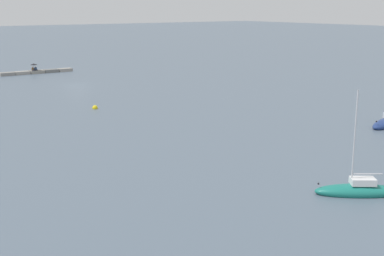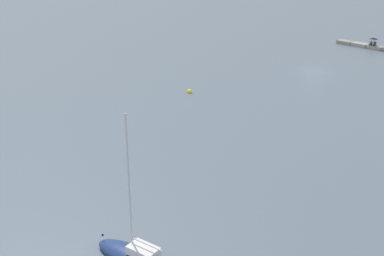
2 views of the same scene
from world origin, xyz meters
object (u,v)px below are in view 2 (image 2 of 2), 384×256
Objects in this scene: person_seated_brown_right at (371,44)px; person_seated_blue_left at (375,44)px; umbrella_open_black at (374,38)px; mooring_buoy_near at (190,92)px.

person_seated_blue_left is at bearing -169.56° from person_seated_brown_right.
mooring_buoy_near is (5.19, 36.40, -1.56)m from umbrella_open_black.
person_seated_blue_left is 0.91m from umbrella_open_black.
person_seated_blue_left is 0.56× the size of umbrella_open_black.
person_seated_blue_left and person_seated_brown_right have the same top height.
mooring_buoy_near is (4.92, 36.20, -0.70)m from person_seated_brown_right.
person_seated_brown_right is at bearing -97.74° from mooring_buoy_near.
mooring_buoy_near is at bearing 76.17° from person_seated_brown_right.
umbrella_open_black is (0.29, -0.04, 0.86)m from person_seated_blue_left.
person_seated_brown_right is 0.56× the size of umbrella_open_black.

